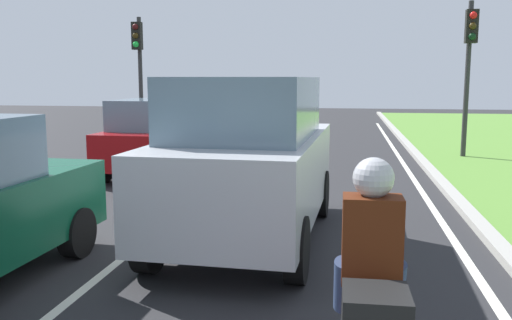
% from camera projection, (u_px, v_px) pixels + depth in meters
% --- Properties ---
extents(ground_plane, '(60.00, 60.00, 0.00)m').
position_uv_depth(ground_plane, '(255.00, 177.00, 12.76)').
color(ground_plane, '#262628').
extents(lane_line_center, '(0.12, 32.00, 0.01)m').
position_uv_depth(lane_line_center, '(226.00, 176.00, 12.88)').
color(lane_line_center, silver).
rests_on(lane_line_center, ground).
extents(lane_line_right_edge, '(0.12, 32.00, 0.01)m').
position_uv_depth(lane_line_right_edge, '(415.00, 181.00, 12.18)').
color(lane_line_right_edge, silver).
rests_on(lane_line_right_edge, ground).
extents(curb_right, '(0.24, 48.00, 0.12)m').
position_uv_depth(curb_right, '(439.00, 179.00, 12.09)').
color(curb_right, '#9E9B93').
rests_on(curb_right, ground).
extents(car_suv_ahead, '(2.12, 4.57, 2.28)m').
position_uv_depth(car_suv_ahead, '(249.00, 159.00, 7.59)').
color(car_suv_ahead, '#B7BABF').
rests_on(car_suv_ahead, ground).
extents(car_hatchback_far, '(1.79, 3.73, 1.78)m').
position_uv_depth(car_hatchback_far, '(155.00, 137.00, 12.96)').
color(car_hatchback_far, maroon).
rests_on(car_hatchback_far, ground).
extents(rider_person, '(0.51, 0.41, 1.16)m').
position_uv_depth(rider_person, '(372.00, 237.00, 3.76)').
color(rider_person, '#4C1E0C').
rests_on(rider_person, ground).
extents(traffic_light_near_right, '(0.32, 0.50, 4.38)m').
position_uv_depth(traffic_light_near_right, '(470.00, 53.00, 15.15)').
color(traffic_light_near_right, '#2D2D2D').
rests_on(traffic_light_near_right, ground).
extents(traffic_light_overhead_left, '(0.32, 0.50, 4.29)m').
position_uv_depth(traffic_light_overhead_left, '(139.00, 58.00, 18.38)').
color(traffic_light_overhead_left, '#2D2D2D').
rests_on(traffic_light_overhead_left, ground).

